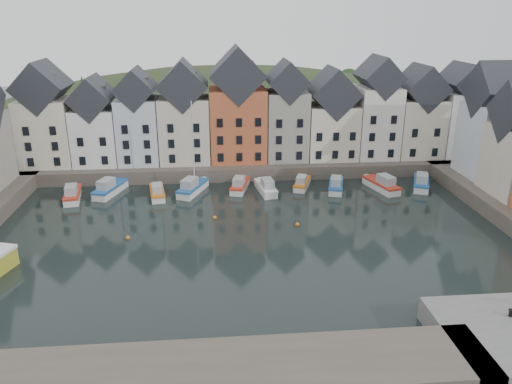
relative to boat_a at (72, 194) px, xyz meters
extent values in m
plane|color=black|center=(23.51, -16.56, -0.75)|extent=(260.00, 260.00, 0.00)
cube|color=#4C453A|center=(23.51, 13.44, 0.25)|extent=(90.00, 16.00, 2.00)
cube|color=#4C453A|center=(13.51, -38.56, 0.25)|extent=(50.00, 6.00, 2.00)
ellipsoid|color=#26361B|center=(23.51, 39.44, -18.75)|extent=(153.60, 70.40, 64.00)
sphere|color=#193316|center=(9.58, 34.37, 7.95)|extent=(5.77, 5.77, 5.77)
sphere|color=#193316|center=(48.38, 44.18, 7.37)|extent=(5.27, 5.27, 5.27)
sphere|color=#193316|center=(55.33, 37.63, 7.13)|extent=(5.07, 5.07, 5.07)
sphere|color=#193316|center=(37.79, 38.63, 7.07)|extent=(5.01, 5.01, 5.01)
sphere|color=#193316|center=(-14.15, 40.04, 5.83)|extent=(3.94, 3.94, 3.94)
sphere|color=#193316|center=(51.84, 43.69, 7.30)|extent=(5.21, 5.21, 5.21)
sphere|color=#193316|center=(25.50, 42.08, 7.58)|extent=(5.45, 5.45, 5.45)
sphere|color=#193316|center=(61.32, 31.75, 6.46)|extent=(4.49, 4.49, 4.49)
cube|color=beige|center=(-5.65, 11.44, 6.29)|extent=(7.67, 8.00, 10.07)
cube|color=#212229|center=(-5.65, 11.44, 13.22)|extent=(7.67, 8.16, 7.67)
cube|color=white|center=(1.61, 11.44, 5.56)|extent=(6.56, 8.00, 8.61)
cube|color=#212229|center=(1.61, 11.44, 11.49)|extent=(6.56, 8.16, 6.56)
cube|color=silver|center=(8.14, 11.44, 6.26)|extent=(6.20, 8.00, 10.02)
cube|color=#212229|center=(8.14, 11.44, 12.80)|extent=(6.20, 8.16, 6.20)
cube|color=beige|center=(15.24, 11.44, 6.29)|extent=(7.70, 8.00, 10.08)
cube|color=#212229|center=(15.24, 11.44, 13.24)|extent=(7.70, 8.16, 7.70)
cube|color=#BC5A35|center=(23.59, 11.44, 6.89)|extent=(8.69, 8.00, 11.28)
cube|color=#212229|center=(23.59, 11.44, 14.69)|extent=(8.69, 8.16, 8.69)
cube|color=gray|center=(31.29, 11.44, 6.64)|extent=(6.43, 8.00, 10.78)
cube|color=#212229|center=(31.29, 11.44, 13.63)|extent=(6.43, 8.16, 6.43)
cube|color=beige|center=(38.59, 11.44, 5.53)|extent=(7.88, 8.00, 8.56)
cube|color=#212229|center=(38.59, 11.44, 11.76)|extent=(7.88, 8.16, 7.88)
cube|color=white|center=(45.93, 11.44, 6.89)|extent=(6.50, 8.00, 11.27)
cube|color=#212229|center=(45.93, 11.44, 14.13)|extent=(6.50, 8.16, 6.50)
cube|color=beige|center=(52.95, 11.44, 5.91)|extent=(7.23, 8.00, 9.32)
cube|color=#212229|center=(52.95, 11.44, 12.36)|extent=(7.23, 8.16, 7.23)
cube|color=white|center=(59.80, 11.44, 6.41)|extent=(6.18, 8.00, 10.32)
cube|color=#212229|center=(59.80, 11.44, 13.10)|extent=(6.18, 8.16, 6.18)
cube|color=silver|center=(59.51, -0.30, 6.44)|extent=(7.47, 8.00, 10.38)
cube|color=#212229|center=(59.51, -0.30, 13.61)|extent=(7.62, 8.00, 8.00)
sphere|color=orange|center=(19.51, -8.56, -0.60)|extent=(0.50, 0.50, 0.50)
sphere|color=orange|center=(29.51, -11.56, -0.60)|extent=(0.50, 0.50, 0.50)
sphere|color=orange|center=(9.51, -13.56, -0.60)|extent=(0.50, 0.50, 0.50)
cube|color=silver|center=(-0.03, 0.20, -0.37)|extent=(2.94, 6.64, 1.18)
cube|color=red|center=(-0.03, 0.20, 0.27)|extent=(3.07, 6.79, 0.27)
cube|color=#999EA1|center=(0.12, -0.75, 0.91)|extent=(1.90, 2.78, 1.28)
cube|color=silver|center=(4.80, 1.98, -0.35)|extent=(4.11, 7.16, 1.26)
cube|color=#215899|center=(4.80, 1.98, 0.34)|extent=(4.26, 7.33, 0.29)
cube|color=#999EA1|center=(4.48, 1.01, 1.02)|extent=(2.38, 3.11, 1.37)
cube|color=silver|center=(11.57, 0.14, -0.40)|extent=(2.69, 6.14, 1.09)
cube|color=orange|center=(11.57, 0.14, 0.19)|extent=(2.80, 6.27, 0.25)
cube|color=#999EA1|center=(11.71, -0.74, 0.78)|extent=(1.74, 2.56, 1.19)
cube|color=silver|center=(16.51, 1.31, -0.35)|extent=(4.52, 7.09, 1.25)
cube|color=#215899|center=(16.51, 1.31, 0.33)|extent=(4.68, 7.26, 0.28)
cube|color=#999EA1|center=(16.12, 0.37, 1.02)|extent=(2.52, 3.13, 1.37)
cylinder|color=silver|center=(16.78, 1.94, 6.08)|extent=(0.16, 0.16, 12.51)
cube|color=silver|center=(23.31, 2.06, -0.40)|extent=(3.25, 6.26, 1.10)
cube|color=red|center=(23.31, 2.06, 0.20)|extent=(3.37, 6.40, 0.25)
cube|color=#999EA1|center=(23.09, 1.19, 0.80)|extent=(1.96, 2.67, 1.20)
cube|color=silver|center=(26.95, 0.67, -0.38)|extent=(2.80, 6.49, 1.15)
cube|color=silver|center=(26.95, 0.67, 0.25)|extent=(2.92, 6.63, 0.26)
cube|color=#999EA1|center=(27.09, -0.27, 0.88)|extent=(1.82, 2.70, 1.26)
cube|color=silver|center=(32.55, 2.28, -0.42)|extent=(3.47, 5.80, 1.02)
cube|color=orange|center=(32.55, 2.28, 0.13)|extent=(3.60, 5.94, 0.23)
cube|color=#999EA1|center=(32.27, 1.50, 0.69)|extent=(1.98, 2.54, 1.11)
cube|color=silver|center=(37.27, 0.77, -0.39)|extent=(3.41, 6.44, 1.13)
cube|color=#215899|center=(37.27, 0.77, 0.23)|extent=(3.54, 6.59, 0.26)
cube|color=#999EA1|center=(37.03, -0.12, 0.85)|extent=(2.04, 2.76, 1.23)
cube|color=silver|center=(43.86, 0.23, -0.35)|extent=(3.85, 7.13, 1.25)
cube|color=red|center=(43.86, 0.23, 0.33)|extent=(4.00, 7.30, 0.28)
cube|color=#999EA1|center=(44.14, -0.75, 1.02)|extent=(2.28, 3.07, 1.37)
cube|color=silver|center=(50.09, 0.71, -0.36)|extent=(4.37, 6.90, 1.22)
cube|color=#215899|center=(50.09, 0.71, 0.30)|extent=(4.53, 7.07, 0.28)
cube|color=#999EA1|center=(49.71, -0.21, 0.97)|extent=(2.45, 3.05, 1.33)
cylinder|color=black|center=(42.57, -34.88, 1.50)|extent=(0.36, 0.36, 0.50)
cylinder|color=black|center=(42.57, -34.88, 1.77)|extent=(0.48, 0.48, 0.08)
camera|label=1|loc=(19.59, -66.52, 23.93)|focal=35.00mm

